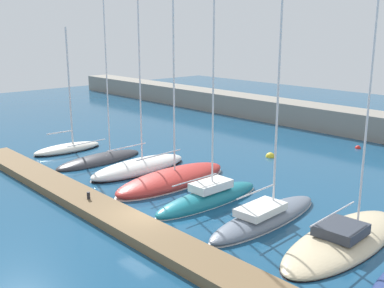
# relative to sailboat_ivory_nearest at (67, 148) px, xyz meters

# --- Properties ---
(ground_plane) EXTENTS (120.00, 120.00, 0.00)m
(ground_plane) POSITION_rel_sailboat_ivory_nearest_xyz_m (17.45, -4.29, -0.30)
(ground_plane) COLOR navy
(dock_pier) EXTENTS (40.39, 2.31, 0.55)m
(dock_pier) POSITION_rel_sailboat_ivory_nearest_xyz_m (17.45, -5.50, -0.02)
(dock_pier) COLOR brown
(dock_pier) RESTS_ON ground_plane
(sailboat_ivory_nearest) EXTENTS (2.21, 6.32, 10.99)m
(sailboat_ivory_nearest) POSITION_rel_sailboat_ivory_nearest_xyz_m (0.00, 0.00, 0.00)
(sailboat_ivory_nearest) COLOR silver
(sailboat_ivory_nearest) RESTS_ON ground_plane
(sailboat_charcoal_second) EXTENTS (3.08, 8.17, 14.97)m
(sailboat_charcoal_second) POSITION_rel_sailboat_ivory_nearest_xyz_m (4.85, 0.37, -0.17)
(sailboat_charcoal_second) COLOR #2D2D33
(sailboat_charcoal_second) RESTS_ON ground_plane
(sailboat_white_third) EXTENTS (3.15, 8.80, 18.30)m
(sailboat_white_third) POSITION_rel_sailboat_ivory_nearest_xyz_m (9.13, 1.27, 0.00)
(sailboat_white_third) COLOR white
(sailboat_white_third) RESTS_ON ground_plane
(sailboat_red_fourth) EXTENTS (3.89, 10.02, 15.60)m
(sailboat_red_fourth) POSITION_rel_sailboat_ivory_nearest_xyz_m (13.15, 1.24, 0.01)
(sailboat_red_fourth) COLOR #B72D28
(sailboat_red_fourth) RESTS_ON ground_plane
(sailboat_teal_fifth) EXTENTS (2.21, 8.55, 16.94)m
(sailboat_teal_fifth) POSITION_rel_sailboat_ivory_nearest_xyz_m (17.55, 0.54, 0.01)
(sailboat_teal_fifth) COLOR #19707F
(sailboat_teal_fifth) RESTS_ON ground_plane
(sailboat_slate_sixth) EXTENTS (2.81, 9.42, 15.58)m
(sailboat_slate_sixth) POSITION_rel_sailboat_ivory_nearest_xyz_m (21.85, 0.84, 0.01)
(sailboat_slate_sixth) COLOR slate
(sailboat_slate_sixth) RESTS_ON ground_plane
(sailboat_sand_seventh) EXTENTS (4.13, 10.59, 21.78)m
(sailboat_sand_seventh) POSITION_rel_sailboat_ivory_nearest_xyz_m (26.27, 1.67, -0.10)
(sailboat_sand_seventh) COLOR beige
(sailboat_sand_seventh) RESTS_ON ground_plane
(mooring_buoy_yellow) EXTENTS (0.79, 0.79, 0.79)m
(mooring_buoy_yellow) POSITION_rel_sailboat_ivory_nearest_xyz_m (13.46, 11.84, -0.30)
(mooring_buoy_yellow) COLOR yellow
(mooring_buoy_yellow) RESTS_ON ground_plane
(mooring_buoy_red) EXTENTS (0.53, 0.53, 0.53)m
(mooring_buoy_red) POSITION_rel_sailboat_ivory_nearest_xyz_m (16.98, 20.12, -0.30)
(mooring_buoy_red) COLOR red
(mooring_buoy_red) RESTS_ON ground_plane
(dock_bollard) EXTENTS (0.20, 0.20, 0.44)m
(dock_bollard) POSITION_rel_sailboat_ivory_nearest_xyz_m (13.28, -5.50, 0.47)
(dock_bollard) COLOR black
(dock_bollard) RESTS_ON dock_pier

